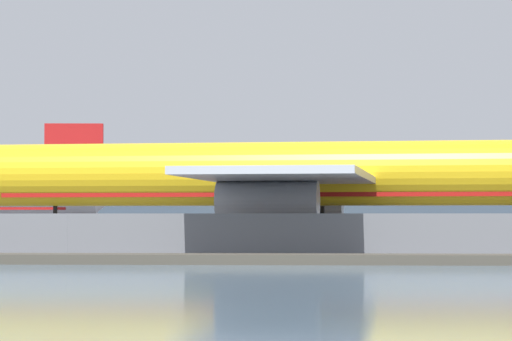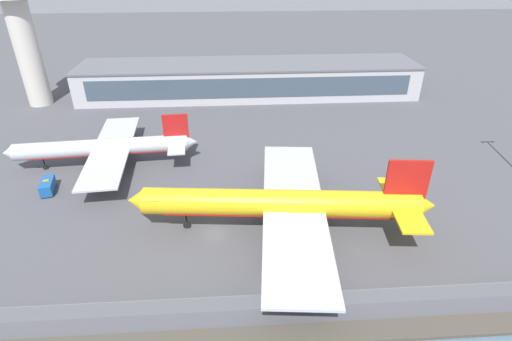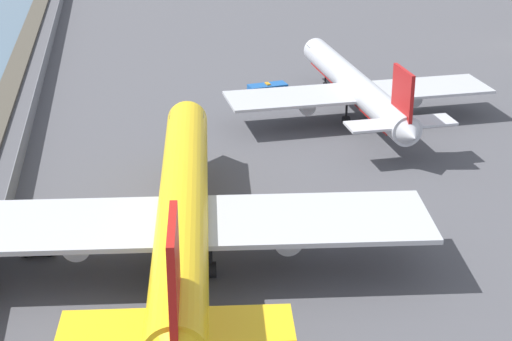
# 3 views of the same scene
# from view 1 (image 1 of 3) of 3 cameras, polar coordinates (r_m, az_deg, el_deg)

# --- Properties ---
(ground_plane) EXTENTS (500.00, 500.00, 0.00)m
(ground_plane) POSITION_cam_1_polar(r_m,az_deg,el_deg) (82.36, -6.53, -3.83)
(ground_plane) COLOR #4C4C51
(shoreline_seawall) EXTENTS (320.00, 3.00, 0.50)m
(shoreline_seawall) POSITION_cam_1_polar(r_m,az_deg,el_deg) (62.26, -9.75, -4.11)
(shoreline_seawall) COLOR #474238
(shoreline_seawall) RESTS_ON ground
(perimeter_fence) EXTENTS (280.00, 0.10, 2.55)m
(perimeter_fence) POSITION_cam_1_polar(r_m,az_deg,el_deg) (66.63, -8.87, -3.11)
(perimeter_fence) COLOR slate
(perimeter_fence) RESTS_ON ground
(cargo_jet_yellow) EXTENTS (48.96, 42.63, 13.31)m
(cargo_jet_yellow) POSITION_cam_1_polar(r_m,az_deg,el_deg) (81.43, 1.38, -0.29)
(cargo_jet_yellow) COLOR yellow
(cargo_jet_yellow) RESTS_ON ground
(baggage_tug) EXTENTS (1.73, 3.26, 1.80)m
(baggage_tug) POSITION_cam_1_polar(r_m,az_deg,el_deg) (68.89, -2.16, -3.49)
(baggage_tug) COLOR white
(baggage_tug) RESTS_ON ground
(terminal_building) EXTENTS (101.90, 19.24, 9.93)m
(terminal_building) POSITION_cam_1_polar(r_m,az_deg,el_deg) (149.94, 1.37, -1.21)
(terminal_building) COLOR #B2B2B7
(terminal_building) RESTS_ON ground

